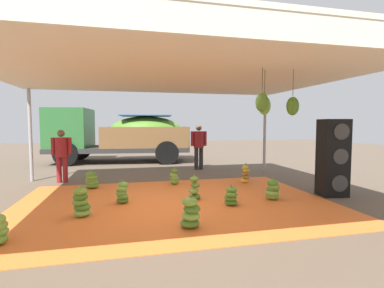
{
  "coord_description": "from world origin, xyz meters",
  "views": [
    {
      "loc": [
        -1.0,
        -5.94,
        1.69
      ],
      "look_at": [
        0.63,
        1.12,
        1.2
      ],
      "focal_mm": 26.41,
      "sensor_mm": 36.0,
      "label": 1
    }
  ],
  "objects_px": {
    "banana_bunch_1": "(191,213)",
    "cargo_truck_main": "(118,134)",
    "banana_bunch_4": "(92,180)",
    "banana_bunch_9": "(195,189)",
    "worker_0": "(62,152)",
    "speaker_stack": "(333,158)",
    "worker_1": "(199,143)",
    "banana_bunch_5": "(81,203)",
    "banana_bunch_2": "(231,197)",
    "banana_bunch_0": "(245,175)",
    "banana_bunch_8": "(174,177)",
    "banana_bunch_3": "(273,190)",
    "banana_bunch_7": "(122,193)"
  },
  "relations": [
    {
      "from": "banana_bunch_3",
      "to": "cargo_truck_main",
      "type": "xyz_separation_m",
      "value": [
        -3.56,
        7.56,
        1.05
      ]
    },
    {
      "from": "banana_bunch_3",
      "to": "banana_bunch_7",
      "type": "xyz_separation_m",
      "value": [
        -3.29,
        0.45,
        0.0
      ]
    },
    {
      "from": "banana_bunch_8",
      "to": "banana_bunch_9",
      "type": "bearing_deg",
      "value": -83.74
    },
    {
      "from": "worker_0",
      "to": "banana_bunch_5",
      "type": "bearing_deg",
      "value": -73.25
    },
    {
      "from": "banana_bunch_3",
      "to": "banana_bunch_5",
      "type": "height_order",
      "value": "banana_bunch_5"
    },
    {
      "from": "cargo_truck_main",
      "to": "worker_0",
      "type": "xyz_separation_m",
      "value": [
        -1.48,
        -4.39,
        -0.38
      ]
    },
    {
      "from": "banana_bunch_5",
      "to": "cargo_truck_main",
      "type": "height_order",
      "value": "cargo_truck_main"
    },
    {
      "from": "banana_bunch_8",
      "to": "worker_0",
      "type": "xyz_separation_m",
      "value": [
        -3.15,
        1.07,
        0.68
      ]
    },
    {
      "from": "banana_bunch_9",
      "to": "worker_0",
      "type": "distance_m",
      "value": 4.37
    },
    {
      "from": "banana_bunch_5",
      "to": "worker_1",
      "type": "bearing_deg",
      "value": 54.55
    },
    {
      "from": "banana_bunch_9",
      "to": "banana_bunch_4",
      "type": "bearing_deg",
      "value": 144.36
    },
    {
      "from": "banana_bunch_1",
      "to": "cargo_truck_main",
      "type": "bearing_deg",
      "value": 98.93
    },
    {
      "from": "worker_1",
      "to": "speaker_stack",
      "type": "xyz_separation_m",
      "value": [
        2.11,
        -4.58,
        -0.08
      ]
    },
    {
      "from": "banana_bunch_0",
      "to": "banana_bunch_3",
      "type": "distance_m",
      "value": 1.87
    },
    {
      "from": "banana_bunch_0",
      "to": "worker_0",
      "type": "xyz_separation_m",
      "value": [
        -5.2,
        1.3,
        0.65
      ]
    },
    {
      "from": "worker_0",
      "to": "banana_bunch_4",
      "type": "bearing_deg",
      "value": -47.75
    },
    {
      "from": "banana_bunch_3",
      "to": "speaker_stack",
      "type": "distance_m",
      "value": 1.73
    },
    {
      "from": "banana_bunch_0",
      "to": "cargo_truck_main",
      "type": "relative_size",
      "value": 0.09
    },
    {
      "from": "banana_bunch_5",
      "to": "banana_bunch_8",
      "type": "height_order",
      "value": "banana_bunch_5"
    },
    {
      "from": "banana_bunch_7",
      "to": "banana_bunch_5",
      "type": "bearing_deg",
      "value": -135.62
    },
    {
      "from": "banana_bunch_2",
      "to": "speaker_stack",
      "type": "xyz_separation_m",
      "value": [
        2.65,
        0.25,
        0.72
      ]
    },
    {
      "from": "banana_bunch_7",
      "to": "worker_0",
      "type": "height_order",
      "value": "worker_0"
    },
    {
      "from": "banana_bunch_0",
      "to": "banana_bunch_3",
      "type": "relative_size",
      "value": 1.14
    },
    {
      "from": "banana_bunch_5",
      "to": "banana_bunch_7",
      "type": "relative_size",
      "value": 1.12
    },
    {
      "from": "worker_0",
      "to": "speaker_stack",
      "type": "distance_m",
      "value": 7.32
    },
    {
      "from": "banana_bunch_4",
      "to": "banana_bunch_5",
      "type": "distance_m",
      "value": 2.39
    },
    {
      "from": "banana_bunch_7",
      "to": "worker_0",
      "type": "xyz_separation_m",
      "value": [
        -1.75,
        2.72,
        0.67
      ]
    },
    {
      "from": "banana_bunch_9",
      "to": "speaker_stack",
      "type": "xyz_separation_m",
      "value": [
        3.29,
        -0.36,
        0.66
      ]
    },
    {
      "from": "worker_0",
      "to": "banana_bunch_8",
      "type": "bearing_deg",
      "value": -18.76
    },
    {
      "from": "banana_bunch_7",
      "to": "banana_bunch_9",
      "type": "xyz_separation_m",
      "value": [
        1.58,
        -0.03,
        0.02
      ]
    },
    {
      "from": "banana_bunch_7",
      "to": "banana_bunch_2",
      "type": "bearing_deg",
      "value": -16.32
    },
    {
      "from": "banana_bunch_7",
      "to": "speaker_stack",
      "type": "height_order",
      "value": "speaker_stack"
    },
    {
      "from": "worker_0",
      "to": "worker_1",
      "type": "xyz_separation_m",
      "value": [
        4.51,
        1.46,
        0.09
      ]
    },
    {
      "from": "banana_bunch_4",
      "to": "banana_bunch_5",
      "type": "height_order",
      "value": "banana_bunch_5"
    },
    {
      "from": "banana_bunch_0",
      "to": "banana_bunch_2",
      "type": "relative_size",
      "value": 1.3
    },
    {
      "from": "worker_1",
      "to": "cargo_truck_main",
      "type": "bearing_deg",
      "value": 135.96
    },
    {
      "from": "banana_bunch_2",
      "to": "banana_bunch_3",
      "type": "bearing_deg",
      "value": 10.66
    },
    {
      "from": "banana_bunch_0",
      "to": "banana_bunch_7",
      "type": "distance_m",
      "value": 3.72
    },
    {
      "from": "banana_bunch_3",
      "to": "speaker_stack",
      "type": "bearing_deg",
      "value": 1.88
    },
    {
      "from": "banana_bunch_4",
      "to": "banana_bunch_8",
      "type": "height_order",
      "value": "banana_bunch_4"
    },
    {
      "from": "banana_bunch_2",
      "to": "banana_bunch_5",
      "type": "bearing_deg",
      "value": -178.92
    },
    {
      "from": "banana_bunch_7",
      "to": "worker_1",
      "type": "bearing_deg",
      "value": 56.59
    },
    {
      "from": "banana_bunch_4",
      "to": "banana_bunch_9",
      "type": "height_order",
      "value": "banana_bunch_9"
    },
    {
      "from": "worker_1",
      "to": "banana_bunch_0",
      "type": "bearing_deg",
      "value": -76.06
    },
    {
      "from": "banana_bunch_4",
      "to": "worker_1",
      "type": "xyz_separation_m",
      "value": [
        3.57,
        2.5,
        0.77
      ]
    },
    {
      "from": "banana_bunch_3",
      "to": "banana_bunch_5",
      "type": "xyz_separation_m",
      "value": [
        -4.01,
        -0.26,
        0.03
      ]
    },
    {
      "from": "cargo_truck_main",
      "to": "banana_bunch_7",
      "type": "bearing_deg",
      "value": -87.82
    },
    {
      "from": "banana_bunch_9",
      "to": "banana_bunch_3",
      "type": "bearing_deg",
      "value": -13.71
    },
    {
      "from": "banana_bunch_2",
      "to": "worker_1",
      "type": "bearing_deg",
      "value": 83.66
    },
    {
      "from": "banana_bunch_8",
      "to": "banana_bunch_9",
      "type": "relative_size",
      "value": 0.83
    }
  ]
}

